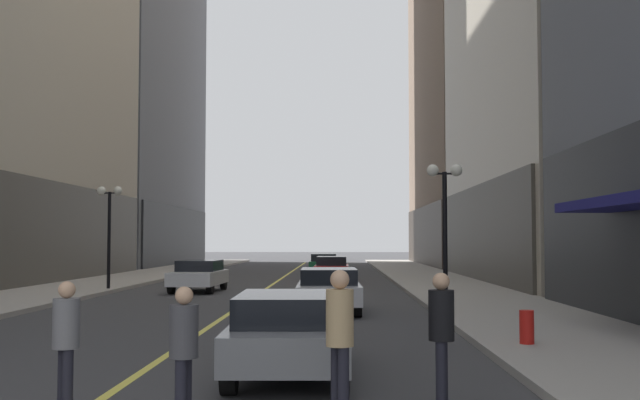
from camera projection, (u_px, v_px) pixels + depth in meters
name	position (u px, v px, depth m)	size (l,w,h in m)	color
ground_plane	(277.00, 281.00, 40.06)	(200.00, 200.00, 0.00)	#38383A
sidewalk_left	(121.00, 280.00, 40.27)	(4.50, 78.00, 0.15)	#9E9991
sidewalk_right	(434.00, 280.00, 39.87)	(4.50, 78.00, 0.15)	#9E9991
lane_centre_stripe	(277.00, 281.00, 40.06)	(0.16, 70.00, 0.01)	#E5D64C
storefront_awning_right	(635.00, 202.00, 16.62)	(1.60, 6.69, 3.12)	navy
car_grey	(290.00, 331.00, 12.18)	(1.91, 4.43, 1.32)	slate
car_silver	(329.00, 288.00, 22.92)	(1.94, 4.29, 1.32)	#B7B7BC
car_white	(199.00, 275.00, 32.13)	(1.97, 4.21, 1.32)	silver
car_red	(332.00, 268.00, 39.92)	(1.78, 4.18, 1.32)	#B21919
car_green	(324.00, 263.00, 48.01)	(1.80, 4.57, 1.32)	#196038
pedestrian_with_orange_bag	(184.00, 345.00, 8.94)	(0.39, 0.39, 1.62)	black
pedestrian_in_black_coat	(441.00, 328.00, 10.06)	(0.42, 0.42, 1.74)	black
pedestrian_in_grey_suit	(66.00, 336.00, 9.64)	(0.48, 0.48, 1.65)	black
pedestrian_in_tan_trench	(340.00, 331.00, 9.31)	(0.47, 0.47, 1.80)	black
traffic_light_near_right	(560.00, 75.00, 7.30)	(3.43, 0.35, 5.65)	black
street_lamp_left_far	(109.00, 214.00, 32.08)	(1.06, 0.36, 4.43)	black
street_lamp_right_mid	(445.00, 204.00, 22.72)	(1.06, 0.36, 4.43)	black
fire_hydrant_right	(527.00, 331.00, 14.87)	(0.28, 0.28, 0.80)	red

